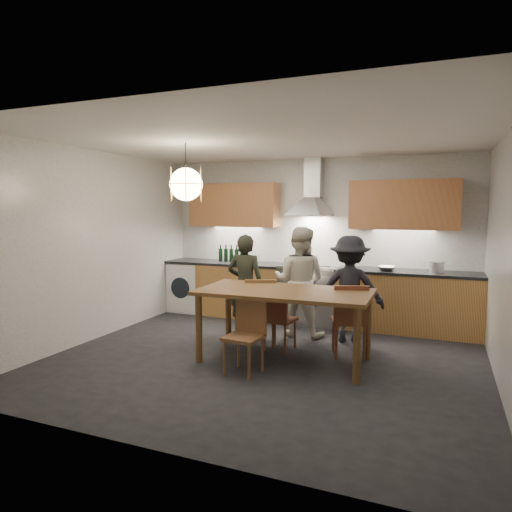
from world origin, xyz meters
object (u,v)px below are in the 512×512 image
at_px(chair_front, 247,329).
at_px(mixing_bowl, 386,268).
at_px(chair_back_left, 261,307).
at_px(wine_bottles, 231,253).
at_px(stock_pot, 437,267).
at_px(person_mid, 300,281).
at_px(person_left, 245,285).
at_px(dining_table, 284,298).
at_px(person_right, 349,289).

xyz_separation_m(chair_front, mixing_bowl, (1.22, 2.32, 0.45)).
bearing_deg(chair_back_left, wine_bottles, -71.83).
bearing_deg(stock_pot, person_mid, -156.38).
bearing_deg(person_left, wine_bottles, -62.96).
bearing_deg(dining_table, mixing_bowl, 61.24).
xyz_separation_m(chair_back_left, person_right, (1.04, 0.63, 0.21)).
distance_m(chair_front, wine_bottles, 2.85).
xyz_separation_m(person_right, stock_pot, (1.08, 0.80, 0.25)).
bearing_deg(chair_front, stock_pot, 57.38).
xyz_separation_m(chair_back_left, wine_bottles, (-1.13, 1.47, 0.53)).
distance_m(chair_back_left, person_right, 1.23).
xyz_separation_m(chair_front, wine_bottles, (-1.35, 2.44, 0.56)).
distance_m(dining_table, person_right, 1.23).
xyz_separation_m(dining_table, person_left, (-0.88, 0.87, -0.03)).
height_order(dining_table, chair_front, dining_table).
height_order(person_mid, stock_pot, person_mid).
distance_m(person_mid, mixing_bowl, 1.32).
distance_m(person_right, mixing_bowl, 0.85).
bearing_deg(mixing_bowl, dining_table, -117.72).
xyz_separation_m(chair_front, stock_pot, (1.90, 2.40, 0.49)).
relative_size(chair_back_left, person_left, 0.62).
height_order(person_mid, person_right, person_mid).
xyz_separation_m(chair_back_left, stock_pot, (2.12, 1.43, 0.46)).
relative_size(dining_table, person_left, 1.41).
distance_m(dining_table, stock_pot, 2.52).
bearing_deg(person_left, dining_table, 128.39).
bearing_deg(stock_pot, chair_front, -128.33).
bearing_deg(dining_table, person_right, 62.13).
xyz_separation_m(chair_back_left, chair_front, (0.22, -0.97, -0.03)).
xyz_separation_m(chair_front, person_left, (-0.62, 1.37, 0.24)).
distance_m(person_mid, wine_bottles, 1.70).
distance_m(person_mid, person_right, 0.71).
distance_m(chair_back_left, mixing_bowl, 2.02).
bearing_deg(chair_back_left, stock_pot, -165.22).
relative_size(chair_front, mixing_bowl, 3.06).
bearing_deg(chair_front, dining_table, 67.88).
xyz_separation_m(person_left, wine_bottles, (-0.73, 1.08, 0.32)).
bearing_deg(mixing_bowl, chair_back_left, -136.86).
relative_size(chair_back_left, wine_bottles, 1.89).
bearing_deg(chair_front, person_mid, 91.80).
bearing_deg(chair_back_left, chair_front, 83.49).
distance_m(stock_pot, wine_bottles, 3.25).
xyz_separation_m(person_right, mixing_bowl, (0.40, 0.72, 0.21)).
distance_m(dining_table, wine_bottles, 2.54).
bearing_deg(dining_table, chair_front, -118.87).
relative_size(person_mid, person_right, 1.08).
distance_m(chair_back_left, stock_pot, 2.60).
xyz_separation_m(chair_front, person_right, (0.82, 1.60, 0.24)).
bearing_deg(chair_back_left, dining_table, 116.55).
bearing_deg(person_mid, person_left, 20.35).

